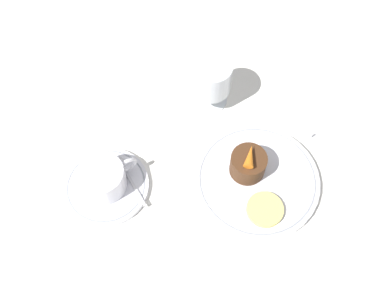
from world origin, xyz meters
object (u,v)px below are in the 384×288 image
dinner_plate (257,180)px  fork (319,141)px  wine_glass (211,79)px  dessert_cake (248,164)px  coffee_cup (103,178)px

dinner_plate → fork: (0.15, 0.01, -0.01)m
wine_glass → dessert_cake: wine_glass is taller
wine_glass → fork: (0.13, -0.19, -0.06)m
wine_glass → fork: 0.23m
wine_glass → dessert_cake: bearing=-99.9°
fork → dessert_cake: 0.16m
wine_glass → dessert_cake: size_ratio=1.67×
dinner_plate → coffee_cup: (-0.24, 0.13, 0.03)m
dinner_plate → dessert_cake: bearing=107.0°
coffee_cup → dinner_plate: bearing=-28.6°
dinner_plate → wine_glass: size_ratio=2.09×
coffee_cup → fork: 0.41m
fork → coffee_cup: bearing=162.7°
coffee_cup → dessert_cake: bearing=-24.5°
dinner_plate → dessert_cake: 0.04m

